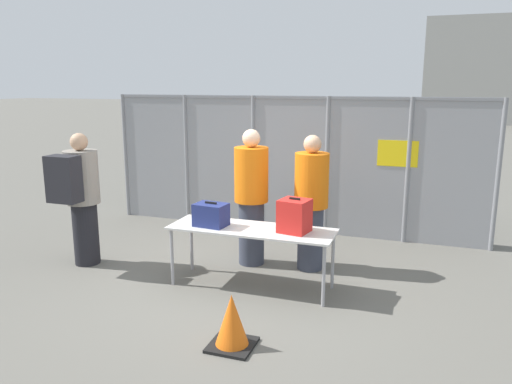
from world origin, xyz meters
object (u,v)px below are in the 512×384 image
object	(u,v)px
security_worker_far	(311,201)
traffic_cone	(232,323)
inspection_table	(252,233)
traveler_hooded	(80,194)
suitcase_red	(295,216)
utility_trailer	(354,193)
suitcase_navy	(211,215)
security_worker_near	(251,196)

from	to	relation	value
security_worker_far	traffic_cone	xyz separation A→B (m)	(-0.22, -2.24, -0.69)
inspection_table	traveler_hooded	distance (m)	2.44
suitcase_red	utility_trailer	world-z (taller)	suitcase_red
inspection_table	security_worker_far	bearing A→B (deg)	57.47
traveler_hooded	suitcase_navy	bearing A→B (deg)	11.33
suitcase_navy	security_worker_near	xyz separation A→B (m)	(0.22, 0.83, 0.07)
traveler_hooded	security_worker_near	xyz separation A→B (m)	(2.14, 0.82, -0.03)
security_worker_near	utility_trailer	size ratio (longest dim) A/B	0.45
traveler_hooded	utility_trailer	xyz separation A→B (m)	(3.08, 3.88, -0.58)
inspection_table	utility_trailer	distance (m)	3.89
traffic_cone	suitcase_red	bearing A→B (deg)	81.53
suitcase_navy	traffic_cone	xyz separation A→B (m)	(0.81, -1.34, -0.64)
inspection_table	suitcase_red	xyz separation A→B (m)	(0.52, 0.03, 0.25)
inspection_table	suitcase_navy	size ratio (longest dim) A/B	4.90
security_worker_near	security_worker_far	distance (m)	0.81
inspection_table	traffic_cone	bearing A→B (deg)	-77.70
traveler_hooded	traffic_cone	size ratio (longest dim) A/B	3.44
inspection_table	security_worker_far	distance (m)	1.02
traveler_hooded	utility_trailer	bearing A→B (deg)	63.20
suitcase_navy	suitcase_red	world-z (taller)	suitcase_red
suitcase_red	traveler_hooded	distance (m)	2.94
suitcase_red	traffic_cone	world-z (taller)	suitcase_red
traveler_hooded	security_worker_near	size ratio (longest dim) A/B	0.97
suitcase_red	security_worker_far	size ratio (longest dim) A/B	0.23
inspection_table	security_worker_near	size ratio (longest dim) A/B	1.08
security_worker_near	traffic_cone	world-z (taller)	security_worker_near
inspection_table	suitcase_red	size ratio (longest dim) A/B	4.90
suitcase_navy	traveler_hooded	world-z (taller)	traveler_hooded
inspection_table	suitcase_navy	world-z (taller)	suitcase_navy
security_worker_near	utility_trailer	distance (m)	3.25
suitcase_navy	security_worker_far	distance (m)	1.37
suitcase_red	utility_trailer	distance (m)	3.84
security_worker_far	utility_trailer	distance (m)	3.04
traffic_cone	security_worker_near	bearing A→B (deg)	105.05
inspection_table	security_worker_near	distance (m)	0.86
inspection_table	traveler_hooded	bearing A→B (deg)	-178.74
suitcase_red	security_worker_far	distance (m)	0.81
suitcase_red	inspection_table	bearing A→B (deg)	-177.06
suitcase_red	traveler_hooded	bearing A→B (deg)	-178.44
inspection_table	traffic_cone	size ratio (longest dim) A/B	3.82
suitcase_navy	traffic_cone	bearing A→B (deg)	-59.01
utility_trailer	traffic_cone	size ratio (longest dim) A/B	7.81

